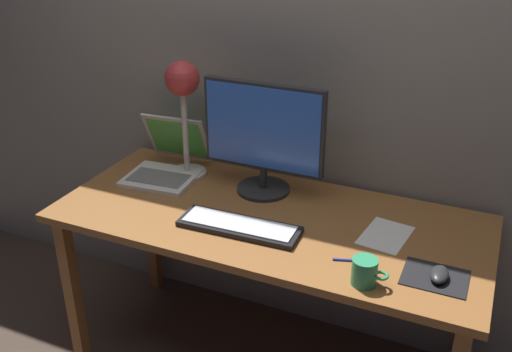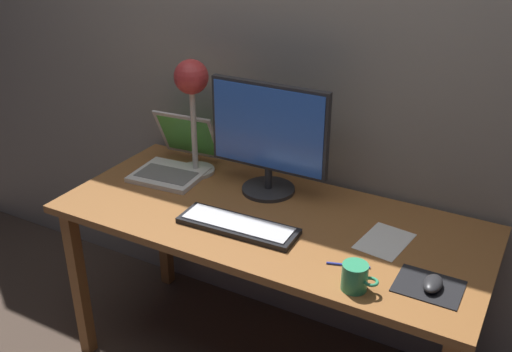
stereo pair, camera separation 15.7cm
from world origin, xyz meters
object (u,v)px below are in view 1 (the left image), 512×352
mouse (439,274)px  coffee_mug (365,272)px  laptop (169,159)px  pen (354,261)px  monitor (264,134)px  keyboard_main (239,226)px  desk_lamp (183,93)px

mouse → coffee_mug: size_ratio=0.84×
laptop → pen: laptop is taller
pen → laptop: bearing=159.9°
mouse → coffee_mug: (-0.21, -0.11, 0.02)m
monitor → laptop: 0.47m
monitor → keyboard_main: bearing=-82.6°
laptop → desk_lamp: 0.31m
monitor → desk_lamp: 0.37m
desk_lamp → laptop: bearing=-169.1°
keyboard_main → monitor: bearing=97.4°
mouse → pen: 0.27m
keyboard_main → desk_lamp: (-0.39, 0.31, 0.35)m
coffee_mug → desk_lamp: bearing=153.0°
coffee_mug → monitor: bearing=140.0°
coffee_mug → pen: coffee_mug is taller
keyboard_main → laptop: 0.56m
coffee_mug → mouse: bearing=28.6°
mouse → desk_lamp: bearing=162.8°
desk_lamp → pen: size_ratio=3.51×
laptop → desk_lamp: size_ratio=0.75×
monitor → laptop: size_ratio=1.33×
desk_lamp → mouse: bearing=-17.2°
keyboard_main → pen: keyboard_main is taller
laptop → coffee_mug: laptop is taller
desk_lamp → coffee_mug: bearing=-27.0°
mouse → pen: (-0.27, -0.01, -0.02)m
laptop → coffee_mug: size_ratio=3.21×
desk_lamp → coffee_mug: size_ratio=4.28×
monitor → pen: bearing=-35.9°
keyboard_main → coffee_mug: (0.49, -0.13, 0.03)m
desk_lamp → pen: (0.83, -0.35, -0.36)m
desk_lamp → mouse: desk_lamp is taller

